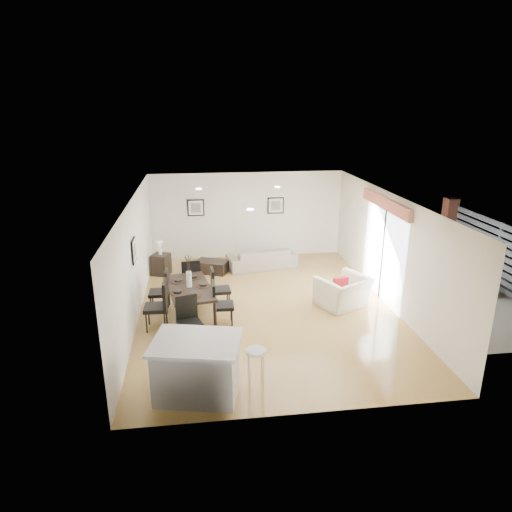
{
  "coord_description": "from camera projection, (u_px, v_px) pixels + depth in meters",
  "views": [
    {
      "loc": [
        -1.56,
        -9.94,
        4.69
      ],
      "look_at": [
        -0.2,
        0.4,
        1.2
      ],
      "focal_mm": 32.0,
      "sensor_mm": 36.0,
      "label": 1
    }
  ],
  "objects": [
    {
      "name": "ground",
      "position": [
        266.0,
        308.0,
        11.03
      ],
      "size": [
        8.0,
        8.0,
        0.0
      ],
      "primitive_type": "plane",
      "color": "#AF8647",
      "rests_on": "ground"
    },
    {
      "name": "dining_chair_efar",
      "position": [
        217.0,
        286.0,
        10.88
      ],
      "size": [
        0.47,
        0.47,
        1.0
      ],
      "rotation": [
        0.0,
        0.0,
        1.64
      ],
      "color": "black",
      "rests_on": "ground"
    },
    {
      "name": "courtyard_plant_a",
      "position": [
        485.0,
        283.0,
        11.58
      ],
      "size": [
        0.8,
        0.75,
        0.71
      ],
      "primitive_type": "imported",
      "rotation": [
        0.0,
        0.0,
        -0.37
      ],
      "color": "#365424",
      "rests_on": "ground"
    },
    {
      "name": "dining_chair_enear",
      "position": [
        219.0,
        301.0,
        10.03
      ],
      "size": [
        0.47,
        0.47,
        1.01
      ],
      "rotation": [
        0.0,
        0.0,
        1.55
      ],
      "color": "black",
      "rests_on": "ground"
    },
    {
      "name": "courtyard",
      "position": [
        487.0,
        251.0,
        12.32
      ],
      "size": [
        6.0,
        6.0,
        2.0
      ],
      "color": "gray",
      "rests_on": "ground"
    },
    {
      "name": "armchair",
      "position": [
        343.0,
        292.0,
        11.04
      ],
      "size": [
        1.47,
        1.41,
        0.74
      ],
      "primitive_type": "imported",
      "rotation": [
        0.0,
        0.0,
        3.62
      ],
      "color": "silver",
      "rests_on": "ground"
    },
    {
      "name": "sofa",
      "position": [
        262.0,
        258.0,
        13.68
      ],
      "size": [
        2.16,
        1.17,
        0.6
      ],
      "primitive_type": "imported",
      "rotation": [
        0.0,
        0.0,
        3.33
      ],
      "color": "gray",
      "rests_on": "ground"
    },
    {
      "name": "bar_stool",
      "position": [
        256.0,
        355.0,
        7.71
      ],
      "size": [
        0.35,
        0.35,
        0.76
      ],
      "color": "white",
      "rests_on": "ground"
    },
    {
      "name": "sliding_door",
      "position": [
        384.0,
        234.0,
        11.15
      ],
      "size": [
        0.12,
        2.7,
        2.57
      ],
      "color": "white",
      "rests_on": "wall_right"
    },
    {
      "name": "kitchen_island",
      "position": [
        197.0,
        367.0,
        7.63
      ],
      "size": [
        1.64,
        1.38,
        1.0
      ],
      "rotation": [
        0.0,
        0.0,
        -0.21
      ],
      "color": "#BABABC",
      "rests_on": "ground"
    },
    {
      "name": "dining_chair_foot",
      "position": [
        191.0,
        277.0,
        11.44
      ],
      "size": [
        0.53,
        0.53,
        1.03
      ],
      "rotation": [
        0.0,
        0.0,
        3.29
      ],
      "color": "black",
      "rests_on": "ground"
    },
    {
      "name": "dining_chair_wfar",
      "position": [
        162.0,
        288.0,
        10.72
      ],
      "size": [
        0.47,
        0.47,
        1.02
      ],
      "rotation": [
        0.0,
        0.0,
        -1.61
      ],
      "color": "black",
      "rests_on": "ground"
    },
    {
      "name": "wall_right",
      "position": [
        390.0,
        250.0,
        10.98
      ],
      "size": [
        0.04,
        8.0,
        2.7
      ],
      "primitive_type": "cube",
      "color": "silver",
      "rests_on": "ground"
    },
    {
      "name": "dining_chair_wnear",
      "position": [
        160.0,
        302.0,
        9.85
      ],
      "size": [
        0.51,
        0.51,
        1.1
      ],
      "rotation": [
        0.0,
        0.0,
        -1.6
      ],
      "color": "black",
      "rests_on": "ground"
    },
    {
      "name": "wall_left",
      "position": [
        135.0,
        261.0,
        10.23
      ],
      "size": [
        0.04,
        8.0,
        2.7
      ],
      "primitive_type": "cube",
      "color": "silver",
      "rests_on": "ground"
    },
    {
      "name": "cushion",
      "position": [
        341.0,
        285.0,
        10.85
      ],
      "size": [
        0.38,
        0.22,
        0.37
      ],
      "primitive_type": "cube",
      "rotation": [
        0.0,
        0.0,
        3.44
      ],
      "color": "#AD161C",
      "rests_on": "armchair"
    },
    {
      "name": "coffee_table",
      "position": [
        212.0,
        267.0,
        13.3
      ],
      "size": [
        1.03,
        0.84,
        0.36
      ],
      "primitive_type": "cube",
      "rotation": [
        0.0,
        0.0,
        -0.41
      ],
      "color": "black",
      "rests_on": "ground"
    },
    {
      "name": "framed_print_back_right",
      "position": [
        276.0,
        205.0,
        14.35
      ],
      "size": [
        0.52,
        0.04,
        0.52
      ],
      "color": "black",
      "rests_on": "wall_back"
    },
    {
      "name": "ceiling",
      "position": [
        267.0,
        198.0,
        10.18
      ],
      "size": [
        6.0,
        8.0,
        0.02
      ],
      "primitive_type": "cube",
      "color": "white",
      "rests_on": "wall_back"
    },
    {
      "name": "dining_table",
      "position": [
        190.0,
        290.0,
        10.34
      ],
      "size": [
        1.21,
        1.96,
        0.76
      ],
      "rotation": [
        0.0,
        0.0,
        0.17
      ],
      "color": "black",
      "rests_on": "ground"
    },
    {
      "name": "framed_print_left_wall",
      "position": [
        134.0,
        250.0,
        9.95
      ],
      "size": [
        0.04,
        0.52,
        0.52
      ],
      "rotation": [
        0.0,
        0.0,
        1.57
      ],
      "color": "black",
      "rests_on": "wall_left"
    },
    {
      "name": "side_table",
      "position": [
        161.0,
        264.0,
        13.11
      ],
      "size": [
        0.59,
        0.59,
        0.61
      ],
      "primitive_type": "cube",
      "rotation": [
        0.0,
        0.0,
        -0.39
      ],
      "color": "black",
      "rests_on": "ground"
    },
    {
      "name": "courtyard_plant_b",
      "position": [
        468.0,
        274.0,
        12.29
      ],
      "size": [
        0.37,
        0.37,
        0.67
      ],
      "primitive_type": "imported",
      "rotation": [
        0.0,
        0.0,
        0.0
      ],
      "color": "#365424",
      "rests_on": "ground"
    },
    {
      "name": "wall_front",
      "position": [
        307.0,
        338.0,
        6.84
      ],
      "size": [
        6.0,
        0.04,
        2.7
      ],
      "primitive_type": "cube",
      "color": "silver",
      "rests_on": "ground"
    },
    {
      "name": "framed_print_back_left",
      "position": [
        196.0,
        208.0,
        14.04
      ],
      "size": [
        0.52,
        0.04,
        0.52
      ],
      "color": "black",
      "rests_on": "wall_back"
    },
    {
      "name": "wall_back",
      "position": [
        247.0,
        215.0,
        14.37
      ],
      "size": [
        6.0,
        0.04,
        2.7
      ],
      "primitive_type": "cube",
      "color": "silver",
      "rests_on": "ground"
    },
    {
      "name": "vase",
      "position": [
        189.0,
        275.0,
        10.22
      ],
      "size": [
        0.91,
        1.44,
        0.76
      ],
      "color": "white",
      "rests_on": "dining_table"
    },
    {
      "name": "dining_chair_head",
      "position": [
        188.0,
        317.0,
        9.31
      ],
      "size": [
        0.56,
        0.56,
        1.01
      ],
      "rotation": [
        0.0,
        0.0,
        0.3
      ],
      "color": "black",
      "rests_on": "ground"
    },
    {
      "name": "table_lamp",
      "position": [
        160.0,
        246.0,
        12.94
      ],
      "size": [
        0.2,
        0.2,
        0.39
      ],
      "color": "white",
      "rests_on": "side_table"
    }
  ]
}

